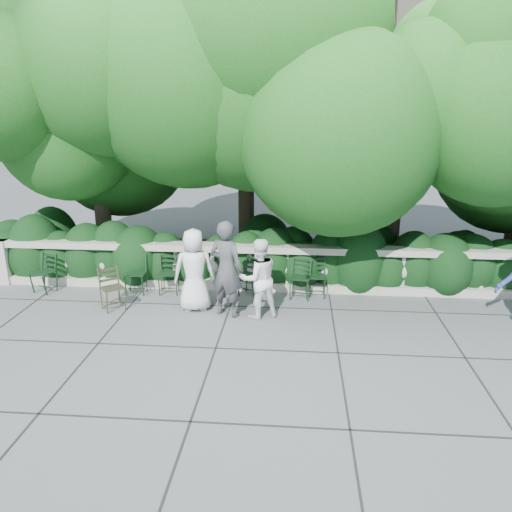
# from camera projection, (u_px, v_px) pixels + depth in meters

# --- Properties ---
(ground) EXTENTS (90.00, 90.00, 0.00)m
(ground) POSITION_uv_depth(u_px,v_px,m) (251.00, 324.00, 9.13)
(ground) COLOR #53575A
(ground) RESTS_ON ground
(balustrade) EXTENTS (12.00, 0.44, 1.00)m
(balustrade) POSITION_uv_depth(u_px,v_px,m) (259.00, 268.00, 10.70)
(balustrade) COLOR #9E998E
(balustrade) RESTS_ON ground
(shrub_hedge) EXTENTS (15.00, 2.60, 1.70)m
(shrub_hedge) POSITION_uv_depth(u_px,v_px,m) (263.00, 272.00, 11.99)
(shrub_hedge) COLOR black
(shrub_hedge) RESTS_ON ground
(tree_canopy) EXTENTS (15.04, 6.52, 6.78)m
(tree_canopy) POSITION_uv_depth(u_px,v_px,m) (295.00, 99.00, 10.97)
(tree_canopy) COLOR #3F3023
(tree_canopy) RESTS_ON ground
(chair_a) EXTENTS (0.57, 0.60, 0.84)m
(chair_a) POSITION_uv_depth(u_px,v_px,m) (41.00, 294.00, 10.56)
(chair_a) COLOR black
(chair_a) RESTS_ON ground
(chair_b) EXTENTS (0.46, 0.50, 0.84)m
(chair_b) POSITION_uv_depth(u_px,v_px,m) (135.00, 296.00, 10.46)
(chair_b) COLOR black
(chair_b) RESTS_ON ground
(chair_c) EXTENTS (0.49, 0.52, 0.84)m
(chair_c) POSITION_uv_depth(u_px,v_px,m) (168.00, 296.00, 10.47)
(chair_c) COLOR black
(chair_c) RESTS_ON ground
(chair_d) EXTENTS (0.51, 0.54, 0.84)m
(chair_d) POSITION_uv_depth(u_px,v_px,m) (299.00, 301.00, 10.21)
(chair_d) COLOR black
(chair_d) RESTS_ON ground
(chair_e) EXTENTS (0.61, 0.62, 0.84)m
(chair_e) POSITION_uv_depth(u_px,v_px,m) (246.00, 298.00, 10.38)
(chair_e) COLOR black
(chair_e) RESTS_ON ground
(chair_f) EXTENTS (0.44, 0.48, 0.84)m
(chair_f) POSITION_uv_depth(u_px,v_px,m) (315.00, 299.00, 10.30)
(chair_f) COLOR black
(chair_f) RESTS_ON ground
(chair_weathered) EXTENTS (0.64, 0.65, 0.84)m
(chair_weathered) POSITION_uv_depth(u_px,v_px,m) (117.00, 312.00, 9.67)
(chair_weathered) COLOR black
(chair_weathered) RESTS_ON ground
(person_businessman) EXTENTS (0.87, 0.66, 1.62)m
(person_businessman) POSITION_uv_depth(u_px,v_px,m) (194.00, 270.00, 9.56)
(person_businessman) COLOR white
(person_businessman) RESTS_ON ground
(person_woman_grey) EXTENTS (0.79, 0.67, 1.84)m
(person_woman_grey) POSITION_uv_depth(u_px,v_px,m) (226.00, 269.00, 9.27)
(person_woman_grey) COLOR #3E3F42
(person_woman_grey) RESTS_ON ground
(person_casual_man) EXTENTS (0.91, 0.83, 1.52)m
(person_casual_man) POSITION_uv_depth(u_px,v_px,m) (259.00, 278.00, 9.24)
(person_casual_man) COLOR white
(person_casual_man) RESTS_ON ground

